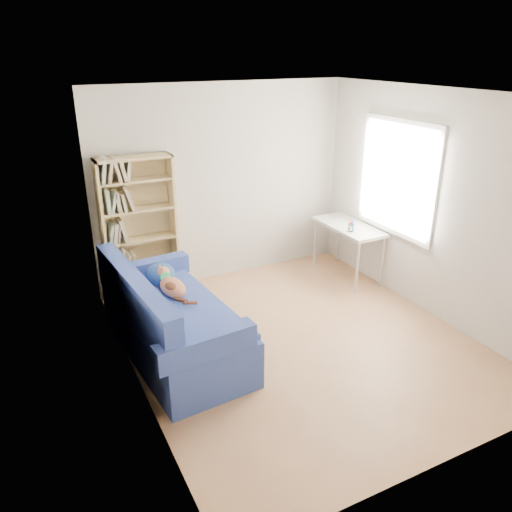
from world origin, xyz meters
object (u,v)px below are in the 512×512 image
at_px(desk, 348,231).
at_px(pen_cup, 351,227).
at_px(bookshelf, 140,235).
at_px(sofa, 170,322).

relative_size(desk, pen_cup, 6.71).
xyz_separation_m(bookshelf, pen_cup, (2.57, -0.88, -0.02)).
relative_size(bookshelf, desk, 1.66).
distance_m(bookshelf, pen_cup, 2.71).
xyz_separation_m(desk, pen_cup, (-0.12, -0.20, 0.14)).
bearing_deg(pen_cup, sofa, -168.11).
height_order(sofa, desk, sofa).
xyz_separation_m(bookshelf, desk, (2.69, -0.67, -0.17)).
distance_m(sofa, pen_cup, 2.76).
height_order(bookshelf, desk, bookshelf).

